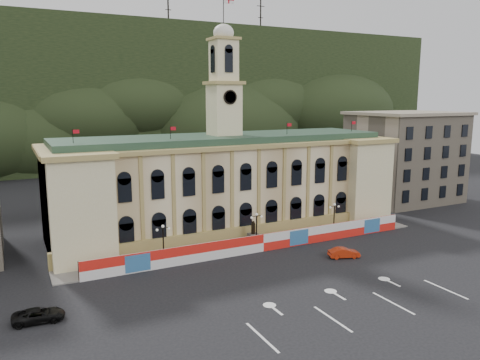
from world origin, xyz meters
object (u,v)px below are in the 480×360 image
lamp_center (257,227)px  black_suv (39,315)px  red_sedan (344,253)px  statue (253,238)px

lamp_center → black_suv: lamp_center is taller
black_suv → red_sedan: bearing=-82.8°
lamp_center → red_sedan: bearing=-47.5°
statue → black_suv: 32.16m
statue → red_sedan: statue is taller
statue → lamp_center: (0.00, -1.00, 1.89)m
lamp_center → statue: bearing=90.0°
red_sedan → statue: bearing=57.6°
red_sedan → black_suv: (-38.52, -1.28, -0.02)m
statue → red_sedan: size_ratio=0.83×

